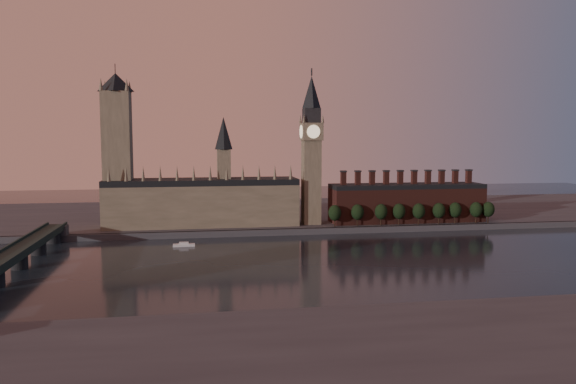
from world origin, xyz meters
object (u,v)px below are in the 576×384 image
victoria_tower (117,145)px  westminster_bridge (6,263)px  river_boat (184,245)px  big_ben (311,148)px

victoria_tower → westminster_bridge: (-35.00, -117.70, -51.65)m
westminster_bridge → river_boat: size_ratio=15.65×
victoria_tower → big_ben: 130.12m
victoria_tower → river_boat: bearing=-50.8°
big_ben → river_boat: big_ben is taller
westminster_bridge → river_boat: 101.69m
westminster_bridge → river_boat: westminster_bridge is taller
victoria_tower → westminster_bridge: bearing=-106.6°
victoria_tower → big_ben: bearing=-2.2°
big_ben → river_boat: 113.81m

